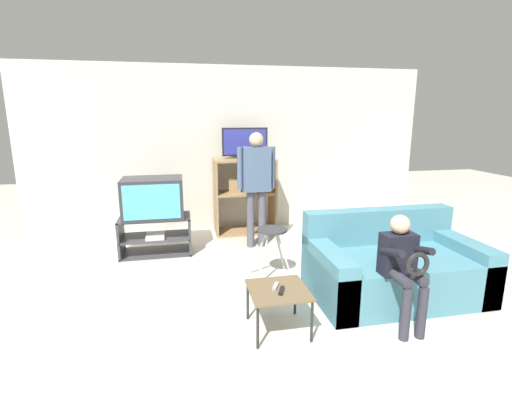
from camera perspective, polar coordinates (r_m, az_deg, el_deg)
The scene contains 12 objects.
wall_back at distance 6.05m, azimuth -3.73°, elevation 7.32°, with size 6.40×0.06×2.60m.
tv_stand at distance 5.22m, azimuth -15.16°, elevation -5.71°, with size 0.93×0.49×0.51m.
television_main at distance 5.09m, azimuth -15.55°, elevation -0.10°, with size 0.78×0.53×0.53m.
media_shelf at distance 5.86m, azimuth -1.79°, elevation 0.28°, with size 0.95×0.51×1.18m.
television_flat at distance 5.76m, azimuth -1.72°, elevation 8.16°, with size 0.71×0.20×0.47m.
folding_stool at distance 4.23m, azimuth 2.45°, elevation -6.36°, with size 0.44×0.38×0.59m.
snack_table at distance 3.29m, azimuth 3.45°, elevation -14.58°, with size 0.50×0.50×0.39m.
remote_control_black at distance 3.23m, azimuth 3.95°, elevation -14.16°, with size 0.04×0.14×0.02m, color black.
remote_control_white at distance 3.30m, azimuth 3.03°, elevation -13.51°, with size 0.04×0.14×0.02m, color gray.
couch at distance 4.19m, azimuth 20.31°, elevation -10.16°, with size 1.71×0.98×0.83m.
person_standing_adult at distance 5.13m, azimuth 0.04°, elevation 2.82°, with size 0.53×0.20×1.62m.
person_seated_child at distance 3.50m, azimuth 21.64°, elevation -9.28°, with size 0.33×0.43×1.00m.
Camera 1 is at (-0.81, -2.02, 1.85)m, focal length 26.00 mm.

